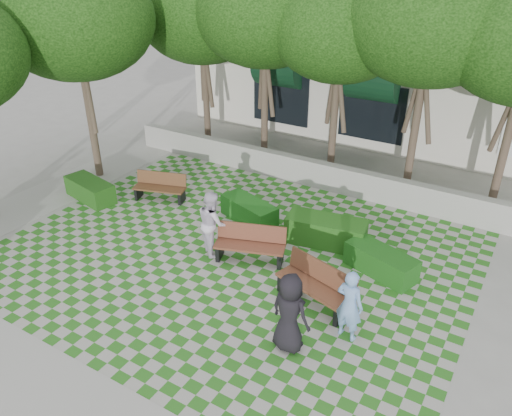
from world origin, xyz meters
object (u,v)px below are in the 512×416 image
Objects in this scene: bench_east at (316,285)px; person_dark at (290,313)px; person_blue at (349,305)px; person_white at (212,223)px; bench_mid at (250,245)px; hedge_midleft at (249,211)px; hedge_west at (90,190)px; bench_west at (160,187)px; hedge_east at (381,262)px; hedge_midright at (326,231)px.

bench_east is 1.66m from person_dark.
person_white is at bearing -6.77° from person_blue.
bench_east is at bearing -37.28° from bench_mid.
hedge_midleft is 1.11× the size of person_blue.
hedge_midleft is 5.46m from person_blue.
person_blue is 1.29m from person_dark.
person_white is (-4.35, 1.24, 0.06)m from person_blue.
person_dark reaches higher than hedge_midleft.
person_white is at bearing -23.41° from person_dark.
bench_mid is 1.03× the size of hedge_west.
bench_mid is at bearing -2.82° from hedge_west.
bench_mid is 1.08× the size of person_white.
bench_west is 3.70m from person_white.
person_blue is 4.52m from person_white.
bench_mid is 1.05× the size of hedge_midleft.
bench_east is 1.10× the size of hedge_east.
person_blue reaches higher than bench_east.
hedge_east is (7.47, -0.28, -0.11)m from bench_west.
bench_west is at bearing -176.99° from hedge_midright.
bench_west is 3.22m from hedge_midleft.
bench_east is at bearing -151.29° from person_white.
person_white reaches higher than person_dark.
person_blue is at bearing -58.96° from hedge_midright.
hedge_east is 0.99× the size of hedge_midleft.
bench_east is at bearing -23.83° from person_blue.
hedge_midleft is 0.98× the size of hedge_west.
hedge_midright is (-0.86, 2.51, -0.10)m from bench_east.
hedge_east is 9.48m from hedge_west.
person_dark is at bearing -63.64° from bench_mid.
hedge_west is at bearing -169.16° from hedge_midright.
bench_mid is (-2.22, 0.73, -0.02)m from bench_east.
person_blue reaches higher than bench_west.
hedge_midright is 1.30× the size of person_blue.
hedge_midright is (1.36, 1.78, -0.08)m from bench_mid.
hedge_west is (-7.66, -1.47, -0.05)m from hedge_midright.
hedge_east is 4.30m from hedge_midleft.
person_dark reaches higher than bench_mid.
hedge_midright is at bearing 161.79° from hedge_east.
person_dark reaches higher than bench_west.
hedge_midright is 3.75m from person_blue.
bench_mid is 1.06× the size of hedge_east.
bench_mid is at bearing 177.32° from bench_east.
hedge_midright is 7.80m from hedge_west.
bench_mid is 3.35m from person_dark.
bench_mid is 3.35m from hedge_east.
hedge_midright reaches higher than hedge_east.
person_dark is at bearing 54.09° from person_blue.
bench_east is at bearing -70.98° from hedge_midright.
person_white reaches higher than bench_east.
person_blue is at bearing -10.20° from hedge_west.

